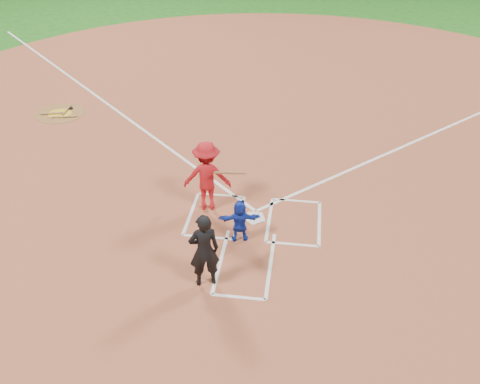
# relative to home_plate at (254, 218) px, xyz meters

# --- Properties ---
(ground) EXTENTS (120.00, 120.00, 0.00)m
(ground) POSITION_rel_home_plate_xyz_m (0.00, 0.00, -0.02)
(ground) COLOR #1A5B16
(ground) RESTS_ON ground
(home_plate_dirt) EXTENTS (28.00, 28.00, 0.01)m
(home_plate_dirt) POSITION_rel_home_plate_xyz_m (0.00, 6.00, -0.01)
(home_plate_dirt) COLOR brown
(home_plate_dirt) RESTS_ON ground
(home_plate) EXTENTS (0.60, 0.60, 0.02)m
(home_plate) POSITION_rel_home_plate_xyz_m (0.00, 0.00, 0.00)
(home_plate) COLOR silver
(home_plate) RESTS_ON home_plate_dirt
(on_deck_circle) EXTENTS (1.70, 1.70, 0.01)m
(on_deck_circle) POSITION_rel_home_plate_xyz_m (-7.36, 5.29, -0.00)
(on_deck_circle) COLOR brown
(on_deck_circle) RESTS_ON home_plate_dirt
(on_deck_logo) EXTENTS (0.80, 0.80, 0.00)m
(on_deck_logo) POSITION_rel_home_plate_xyz_m (-7.36, 5.29, 0.00)
(on_deck_logo) COLOR gold
(on_deck_logo) RESTS_ON on_deck_circle
(on_deck_bat_a) EXTENTS (0.10, 0.84, 0.06)m
(on_deck_bat_a) POSITION_rel_home_plate_xyz_m (-7.21, 5.54, 0.03)
(on_deck_bat_a) COLOR olive
(on_deck_bat_a) RESTS_ON on_deck_circle
(on_deck_bat_b) EXTENTS (0.83, 0.27, 0.06)m
(on_deck_bat_b) POSITION_rel_home_plate_xyz_m (-7.56, 5.19, 0.03)
(on_deck_bat_b) COLOR brown
(on_deck_bat_b) RESTS_ON on_deck_circle
(on_deck_bat_c) EXTENTS (0.83, 0.25, 0.06)m
(on_deck_bat_c) POSITION_rel_home_plate_xyz_m (-7.06, 4.99, 0.03)
(on_deck_bat_c) COLOR olive
(on_deck_bat_c) RESTS_ON on_deck_circle
(bat_weight_donut) EXTENTS (0.19, 0.19, 0.05)m
(bat_weight_donut) POSITION_rel_home_plate_xyz_m (-7.16, 5.69, 0.03)
(bat_weight_donut) COLOR black
(bat_weight_donut) RESTS_ON on_deck_circle
(catcher) EXTENTS (1.01, 0.50, 1.04)m
(catcher) POSITION_rel_home_plate_xyz_m (-0.24, -0.89, 0.51)
(catcher) COLOR #1632B6
(catcher) RESTS_ON home_plate_dirt
(umpire) EXTENTS (0.73, 0.60, 1.71)m
(umpire) POSITION_rel_home_plate_xyz_m (-0.74, -2.46, 0.85)
(umpire) COLOR black
(umpire) RESTS_ON home_plate_dirt
(chalk_markings) EXTENTS (28.35, 17.32, 0.01)m
(chalk_markings) POSITION_rel_home_plate_xyz_m (0.00, 5.29, -0.01)
(chalk_markings) COLOR white
(chalk_markings) RESTS_ON home_plate_dirt
(batter_at_plate) EXTENTS (1.59, 0.82, 1.81)m
(batter_at_plate) POSITION_rel_home_plate_xyz_m (-1.22, 0.33, 0.90)
(batter_at_plate) COLOR #B1131B
(batter_at_plate) RESTS_ON home_plate_dirt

